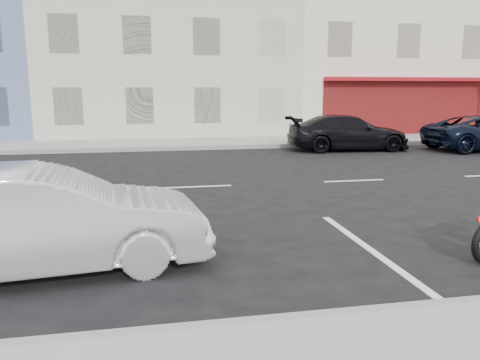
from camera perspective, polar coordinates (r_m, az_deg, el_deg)
The scene contains 8 objects.
ground at distance 11.65m, azimuth 4.73°, elevation -0.45°, with size 120.00×120.00×0.00m, color black.
sidewalk_far at distance 19.91m, azimuth -16.36°, elevation 4.10°, with size 80.00×3.40×0.15m, color gray.
curb_far at distance 18.23m, azimuth -16.84°, elevation 3.49°, with size 80.00×0.12×0.16m, color gray.
bldg_cream at distance 27.53m, azimuth -8.97°, elevation 18.02°, with size 12.00×12.00×11.50m, color #BCB4A0.
bldg_corner at distance 30.97m, azimuth 17.13°, elevation 17.81°, with size 14.00×12.00×12.50m, color beige.
fire_hydrant at distance 24.71m, azimuth 26.94°, elevation 5.67°, with size 0.20×0.20×0.72m.
sedan_silver at distance 6.39m, azimuth -22.78°, elevation -4.59°, with size 1.43×4.09×1.35m, color #B6B7BE.
car_far at distance 18.51m, azimuth 13.03°, elevation 5.64°, with size 1.89×4.64×1.35m, color black.
Camera 1 is at (-3.09, -10.99, 2.29)m, focal length 35.00 mm.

